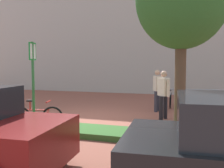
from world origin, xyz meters
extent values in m
plane|color=brown|center=(0.00, 0.00, 0.00)|extent=(60.00, 60.00, 0.00)
cube|color=#B2ADA3|center=(0.00, 8.64, 5.00)|extent=(28.00, 1.20, 10.00)
cube|color=#336028|center=(-0.03, -1.88, 0.08)|extent=(7.00, 1.10, 0.16)
cylinder|color=brown|center=(3.19, -1.71, 1.34)|extent=(0.28, 0.28, 2.68)
cylinder|color=#2D7238|center=(-1.02, -1.88, 1.31)|extent=(0.08, 0.08, 2.61)
cube|color=#198C33|center=(-1.02, -1.88, 2.33)|extent=(0.06, 0.36, 0.52)
cube|color=white|center=(-1.02, -1.88, 2.33)|extent=(0.06, 0.30, 0.44)
torus|color=black|center=(-1.58, -1.80, 0.33)|extent=(0.65, 0.23, 0.66)
torus|color=black|center=(-0.60, -1.53, 0.33)|extent=(0.65, 0.23, 0.66)
cylinder|color=red|center=(-1.09, -1.66, 0.55)|extent=(0.82, 0.25, 0.04)
cylinder|color=red|center=(-0.99, -1.64, 0.30)|extent=(0.59, 0.19, 0.44)
cylinder|color=red|center=(-1.27, -1.71, 0.67)|extent=(0.04, 0.04, 0.28)
cube|color=black|center=(-1.27, -1.71, 0.83)|extent=(0.21, 0.13, 0.05)
cylinder|color=red|center=(-0.72, -1.57, 0.81)|extent=(0.15, 0.42, 0.04)
cylinder|color=#99999E|center=(2.27, 3.44, 0.40)|extent=(0.06, 0.06, 0.80)
cylinder|color=#99999E|center=(3.83, 3.63, 0.80)|extent=(3.13, 0.44, 0.06)
torus|color=black|center=(2.60, 3.06, 0.30)|extent=(0.09, 0.61, 0.61)
torus|color=black|center=(2.55, 4.00, 0.30)|extent=(0.09, 0.61, 0.61)
cylinder|color=silver|center=(2.57, 3.53, 0.51)|extent=(0.07, 0.77, 0.03)
cylinder|color=silver|center=(2.57, 3.62, 0.27)|extent=(0.06, 0.56, 0.40)
cylinder|color=silver|center=(2.58, 3.36, 0.62)|extent=(0.03, 0.03, 0.26)
cube|color=black|center=(2.58, 3.36, 0.76)|extent=(0.08, 0.19, 0.05)
cylinder|color=silver|center=(2.56, 3.88, 0.75)|extent=(0.39, 0.06, 0.04)
torus|color=black|center=(3.14, 3.11, 0.30)|extent=(0.13, 0.61, 0.61)
torus|color=black|center=(3.26, 4.04, 0.30)|extent=(0.13, 0.61, 0.61)
cylinder|color=gold|center=(3.20, 3.58, 0.51)|extent=(0.13, 0.77, 0.03)
cylinder|color=gold|center=(3.21, 3.67, 0.27)|extent=(0.10, 0.56, 0.40)
cylinder|color=gold|center=(3.18, 3.41, 0.62)|extent=(0.03, 0.03, 0.26)
cube|color=black|center=(3.18, 3.41, 0.76)|extent=(0.10, 0.19, 0.05)
cylinder|color=gold|center=(3.25, 3.93, 0.75)|extent=(0.39, 0.09, 0.04)
torus|color=black|center=(3.84, 3.20, 0.30)|extent=(0.07, 0.61, 0.61)
torus|color=black|center=(3.81, 4.14, 0.30)|extent=(0.07, 0.61, 0.61)
cylinder|color=silver|center=(3.83, 3.67, 0.51)|extent=(0.05, 0.77, 0.03)
cylinder|color=silver|center=(3.82, 3.76, 0.27)|extent=(0.05, 0.56, 0.40)
cylinder|color=silver|center=(3.83, 3.50, 0.62)|extent=(0.03, 0.03, 0.26)
cube|color=black|center=(3.83, 3.50, 0.76)|extent=(0.08, 0.19, 0.05)
cylinder|color=silver|center=(3.82, 4.03, 0.75)|extent=(0.39, 0.05, 0.04)
torus|color=black|center=(4.54, 3.24, 0.30)|extent=(0.16, 0.61, 0.61)
torus|color=black|center=(4.38, 4.16, 0.30)|extent=(0.16, 0.61, 0.61)
cylinder|color=red|center=(4.46, 3.70, 0.51)|extent=(0.16, 0.76, 0.03)
cylinder|color=red|center=(4.44, 3.79, 0.27)|extent=(0.13, 0.55, 0.40)
cylinder|color=red|center=(4.49, 3.53, 0.62)|extent=(0.03, 0.03, 0.26)
cube|color=black|center=(4.49, 3.53, 0.76)|extent=(0.10, 0.19, 0.05)
cylinder|color=red|center=(4.40, 4.05, 0.75)|extent=(0.39, 0.10, 0.04)
cylinder|color=#ADADB2|center=(2.89, 2.51, 0.45)|extent=(0.16, 0.16, 0.90)
cylinder|color=#2D2D38|center=(2.17, 2.23, 0.42)|extent=(0.14, 0.14, 0.85)
cylinder|color=#2D2D38|center=(2.11, 2.00, 0.42)|extent=(0.14, 0.14, 0.85)
cube|color=beige|center=(2.14, 2.12, 1.16)|extent=(0.40, 0.47, 0.62)
cylinder|color=beige|center=(2.02, 2.35, 1.13)|extent=(0.09, 0.09, 0.59)
cylinder|color=beige|center=(2.26, 1.88, 1.13)|extent=(0.09, 0.09, 0.59)
sphere|color=tan|center=(2.14, 2.12, 1.61)|extent=(0.22, 0.22, 0.22)
cylinder|color=black|center=(2.61, 0.78, 0.42)|extent=(0.14, 0.14, 0.85)
cylinder|color=black|center=(2.50, 0.42, 0.42)|extent=(0.14, 0.14, 0.85)
cube|color=beige|center=(2.55, 0.60, 1.16)|extent=(0.45, 0.46, 0.62)
cylinder|color=beige|center=(2.37, 0.79, 1.13)|extent=(0.09, 0.09, 0.59)
cylinder|color=beige|center=(2.73, 0.41, 1.13)|extent=(0.09, 0.09, 0.59)
sphere|color=tan|center=(2.55, 0.60, 1.61)|extent=(0.22, 0.22, 0.22)
cylinder|color=black|center=(0.69, -3.91, 0.32)|extent=(0.65, 0.25, 0.64)
cylinder|color=black|center=(3.18, -3.91, 0.32)|extent=(0.65, 0.26, 0.64)
camera|label=1|loc=(3.46, -8.47, 1.98)|focal=41.29mm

